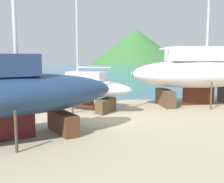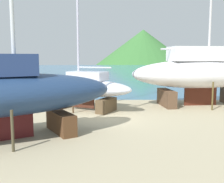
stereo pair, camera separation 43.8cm
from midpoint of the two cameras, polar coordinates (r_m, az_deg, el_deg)
The scene contains 6 objects.
ground_plane at distance 11.75m, azimuth -1.99°, elevation -11.48°, with size 50.96×50.96×0.00m, color tan.
sea_water at distance 74.64m, azimuth -1.06°, elevation 4.35°, with size 156.37×101.36×0.01m, color teal.
headland_hill at distance 152.29m, azimuth 5.08°, elevation 5.80°, with size 99.57×99.57×36.75m, color #3A7234.
sailboat_small_center at distance 13.01m, azimuth -22.44°, elevation -0.39°, with size 10.70×8.24×16.66m.
sailboat_mid_port at distance 19.50m, azimuth -6.73°, elevation 0.83°, with size 7.70×5.35×12.04m.
sailboat_large_starboard at distance 22.31m, azimuth 17.07°, elevation 3.76°, with size 11.24×4.94×17.37m.
Camera 1 is at (0.01, -16.20, 3.77)m, focal length 43.97 mm.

